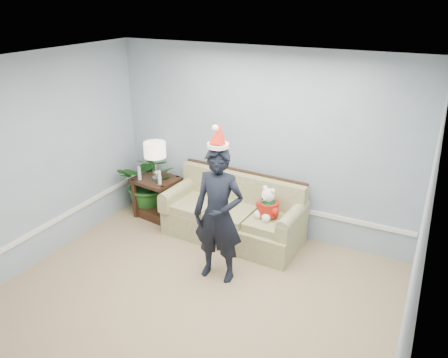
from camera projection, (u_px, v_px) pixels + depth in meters
room_shell at (159, 218)px, 4.17m from camera, size 4.54×5.04×2.74m
wainscot_trim at (141, 221)px, 5.98m from camera, size 4.49×4.99×0.06m
sofa at (234, 216)px, 6.36m from camera, size 2.02×0.95×0.93m
side_table at (157, 201)px, 7.00m from camera, size 0.75×0.66×0.65m
table_lamp at (155, 151)px, 6.63m from camera, size 0.34×0.34×0.60m
candle_pair at (149, 176)px, 6.67m from camera, size 0.43×0.06×0.22m
houseplant at (149, 182)px, 7.06m from camera, size 1.14×1.08×1.02m
man at (218, 215)px, 5.24m from camera, size 0.66×0.46×1.74m
santa_hat at (219, 137)px, 4.87m from camera, size 0.25×0.28×0.29m
teddy_bear at (268, 207)px, 5.93m from camera, size 0.36×0.36×0.46m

